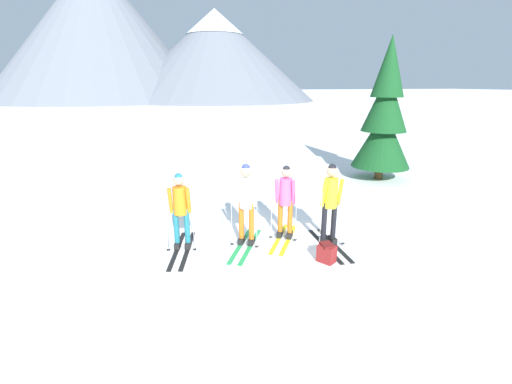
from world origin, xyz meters
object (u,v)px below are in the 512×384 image
object	(u,v)px
skier_in_yellow	(330,201)
pine_tree_near	(385,117)
skier_in_pink	(285,200)
skier_in_white	(246,201)
backpack_on_snow_front	(327,253)
skier_in_orange	(181,208)

from	to	relation	value
skier_in_yellow	pine_tree_near	distance (m)	6.33
skier_in_pink	skier_in_white	bearing A→B (deg)	-174.51
skier_in_white	skier_in_pink	bearing A→B (deg)	5.49
skier_in_pink	pine_tree_near	world-z (taller)	pine_tree_near
pine_tree_near	backpack_on_snow_front	distance (m)	7.30
skier_in_pink	backpack_on_snow_front	size ratio (longest dim) A/B	4.17
skier_in_orange	pine_tree_near	world-z (taller)	pine_tree_near
skier_in_pink	pine_tree_near	bearing A→B (deg)	37.05
skier_in_white	skier_in_yellow	size ratio (longest dim) A/B	1.00
skier_in_white	backpack_on_snow_front	world-z (taller)	skier_in_white
skier_in_yellow	backpack_on_snow_front	world-z (taller)	skier_in_yellow
skier_in_yellow	skier_in_pink	bearing A→B (deg)	144.28
skier_in_white	backpack_on_snow_front	bearing A→B (deg)	-42.63
skier_in_pink	backpack_on_snow_front	world-z (taller)	skier_in_pink
skier_in_orange	skier_in_white	bearing A→B (deg)	-8.98
backpack_on_snow_front	pine_tree_near	bearing A→B (deg)	47.32
skier_in_white	backpack_on_snow_front	size ratio (longest dim) A/B	4.45
skier_in_pink	pine_tree_near	distance (m)	6.56
skier_in_orange	skier_in_yellow	size ratio (longest dim) A/B	1.01
skier_in_white	pine_tree_near	world-z (taller)	pine_tree_near
skier_in_white	skier_in_yellow	world-z (taller)	skier_in_white
skier_in_pink	backpack_on_snow_front	distance (m)	1.51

